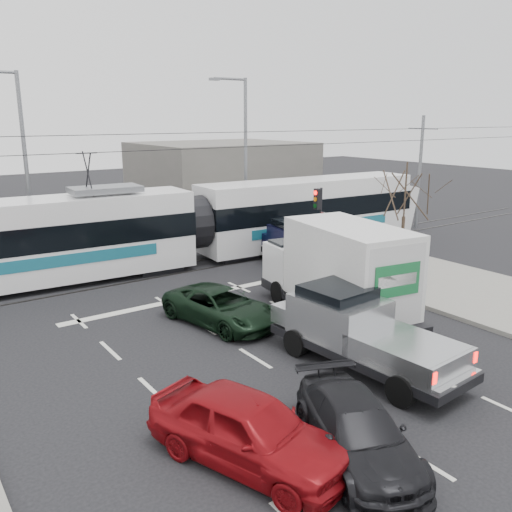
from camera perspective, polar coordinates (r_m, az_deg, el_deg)
ground at (r=17.20m, az=4.61°, el=-9.30°), size 120.00×120.00×0.00m
sidewalk_right at (r=23.64m, az=21.67°, el=-3.42°), size 6.00×60.00×0.15m
rails at (r=25.22m, az=-10.07°, el=-1.66°), size 60.00×1.60×0.03m
building_right at (r=42.53m, az=-3.67°, el=8.48°), size 12.00×10.00×5.00m
bare_tree at (r=23.16m, az=15.43°, el=6.19°), size 2.40×2.40×5.00m
traffic_signal at (r=25.25m, az=6.61°, el=4.85°), size 0.44×0.44×3.60m
street_lamp_near at (r=31.40m, az=-1.39°, el=11.17°), size 2.38×0.25×9.00m
street_lamp_far at (r=28.71m, az=-23.51°, el=9.69°), size 2.38×0.25×9.00m
catenary at (r=24.45m, az=-10.47°, el=7.09°), size 60.00×0.20×7.00m
tram at (r=26.19m, az=-6.68°, el=3.39°), size 26.72×4.28×5.43m
silver_pickup at (r=15.76m, az=10.52°, el=-7.57°), size 2.46×6.06×2.15m
box_truck at (r=18.87m, az=8.70°, el=-1.72°), size 3.42×7.22×3.47m
navy_pickup at (r=25.07m, az=4.78°, el=1.01°), size 2.87×5.57×2.24m
green_car at (r=18.65m, az=-3.74°, el=-5.31°), size 2.85×4.74×1.23m
red_car at (r=11.54m, az=-0.79°, el=-17.76°), size 3.18×4.83×1.53m
dark_car at (r=11.97m, az=10.59°, el=-17.58°), size 3.22×4.58×1.23m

